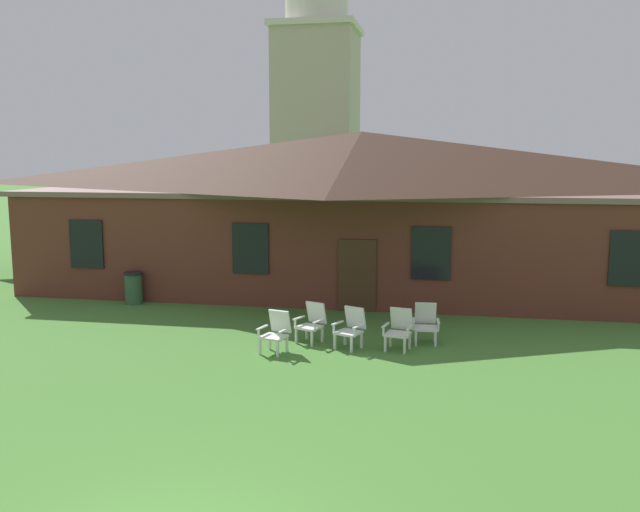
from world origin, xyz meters
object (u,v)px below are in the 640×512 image
object	(u,v)px
lawn_chair_middle	(399,328)
lawn_chair_right_end	(426,322)
lawn_chair_left_end	(351,327)
lawn_chair_by_porch	(276,331)
lawn_chair_near_door	(312,321)
trash_bin	(134,288)

from	to	relation	value
lawn_chair_middle	lawn_chair_right_end	distance (m)	0.89
lawn_chair_left_end	lawn_chair_right_end	size ratio (longest dim) A/B	1.00
lawn_chair_by_porch	lawn_chair_middle	world-z (taller)	same
lawn_chair_left_end	lawn_chair_right_end	world-z (taller)	same
lawn_chair_by_porch	lawn_chair_right_end	bearing A→B (deg)	23.33
lawn_chair_near_door	trash_bin	size ratio (longest dim) A/B	0.98
lawn_chair_middle	trash_bin	bearing A→B (deg)	158.03
lawn_chair_middle	trash_bin	xyz separation A→B (m)	(-8.28, 3.34, -0.00)
lawn_chair_by_porch	lawn_chair_left_end	bearing A→B (deg)	22.77
lawn_chair_by_porch	lawn_chair_right_end	xyz separation A→B (m)	(3.35, 1.44, 0.00)
lawn_chair_right_end	lawn_chair_by_porch	bearing A→B (deg)	-156.67
lawn_chair_near_door	trash_bin	distance (m)	6.89
lawn_chair_near_door	lawn_chair_middle	bearing A→B (deg)	-6.42
lawn_chair_left_end	lawn_chair_middle	size ratio (longest dim) A/B	1.00
lawn_chair_near_door	lawn_chair_left_end	bearing A→B (deg)	-17.91
lawn_chair_right_end	trash_bin	distance (m)	9.26
lawn_chair_by_porch	lawn_chair_middle	distance (m)	2.87
lawn_chair_left_end	lawn_chair_middle	world-z (taller)	same
trash_bin	lawn_chair_by_porch	bearing A→B (deg)	-36.71
lawn_chair_left_end	trash_bin	size ratio (longest dim) A/B	0.98
lawn_chair_near_door	lawn_chair_left_end	size ratio (longest dim) A/B	1.00
lawn_chair_by_porch	lawn_chair_right_end	world-z (taller)	same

